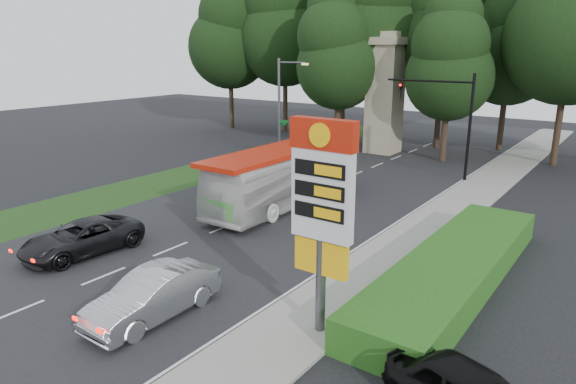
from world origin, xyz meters
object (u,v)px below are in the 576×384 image
Objects in this scene: streetlight_signs at (281,105)px; suv_charcoal at (82,238)px; traffic_signal_mast at (451,111)px; gas_station_pylon at (322,199)px; sedan_silver at (153,295)px; monument at (385,93)px; transit_bus at (285,176)px.

suv_charcoal is at bearing -78.49° from streetlight_signs.
streetlight_signs is (-12.67, -1.99, -0.23)m from traffic_signal_mast.
sedan_silver is (-5.07, -2.43, -3.64)m from gas_station_pylon.
monument is 31.34m from sedan_silver.
gas_station_pylon is 0.57× the size of transit_bus.
traffic_signal_mast is 24.41m from suv_charcoal.
streetlight_signs is 1.52× the size of suv_charcoal.
gas_station_pylon is 0.86× the size of streetlight_signs.
streetlight_signs is at bearing 116.40° from sedan_silver.
transit_bus is 13.78m from sedan_silver.
gas_station_pylon reaches higher than transit_bus.
transit_bus is (-5.60, -11.29, -3.01)m from traffic_signal_mast.
traffic_signal_mast is 9.76m from monument.
sedan_silver is (-1.56, -24.43, -3.87)m from traffic_signal_mast.
transit_bus is 2.45× the size of sedan_silver.
gas_station_pylon is at bearing 7.68° from suv_charcoal.
sedan_silver is (11.11, -22.44, -3.63)m from streetlight_signs.
suv_charcoal is at bearing 164.86° from sedan_silver.
streetlight_signs is at bearing 106.59° from suv_charcoal.
streetlight_signs is 0.80× the size of monument.
traffic_signal_mast reaches higher than gas_station_pylon.
transit_bus is at bearing 107.16° from sedan_silver.
streetlight_signs is 1.64× the size of sedan_silver.
sedan_silver is at bearing -75.46° from transit_bus.
traffic_signal_mast reaches higher than transit_bus.
streetlight_signs reaches higher than sedan_silver.
gas_station_pylon is at bearing -68.20° from monument.
traffic_signal_mast is 0.90× the size of streetlight_signs.
suv_charcoal is (-2.88, -11.27, -0.93)m from transit_bus.
sedan_silver is 0.93× the size of suv_charcoal.
transit_bus is at bearing -52.76° from streetlight_signs.
monument is at bearing 111.80° from gas_station_pylon.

